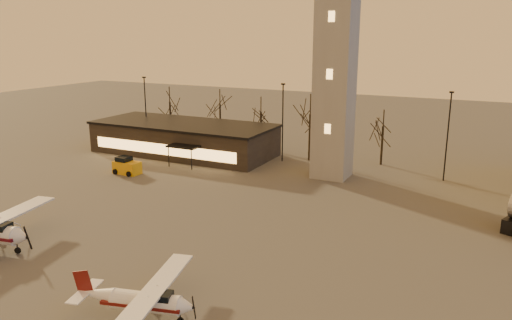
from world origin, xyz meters
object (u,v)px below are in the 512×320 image
(control_tower, at_px, (337,33))
(cessna_front, at_px, (148,305))
(service_cart, at_px, (127,167))
(terminal, at_px, (184,138))

(control_tower, bearing_deg, cessna_front, -90.33)
(cessna_front, distance_m, service_cart, 32.61)
(control_tower, distance_m, cessna_front, 37.07)
(terminal, distance_m, service_cart, 11.79)
(terminal, relative_size, cessna_front, 2.54)
(control_tower, xyz_separation_m, terminal, (-21.99, 1.98, -14.17))
(cessna_front, relative_size, service_cart, 3.05)
(cessna_front, height_order, service_cart, cessna_front)
(terminal, bearing_deg, control_tower, -5.15)
(control_tower, distance_m, terminal, 26.24)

